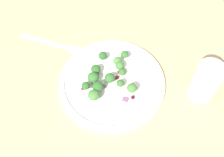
% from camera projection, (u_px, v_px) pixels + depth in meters
% --- Properties ---
extents(ground_plane, '(1.80, 1.80, 0.02)m').
position_uv_depth(ground_plane, '(106.00, 78.00, 0.73)').
color(ground_plane, tan).
extents(plate, '(0.27, 0.27, 0.02)m').
position_uv_depth(plate, '(112.00, 82.00, 0.71)').
color(plate, white).
rests_on(plate, ground_plane).
extents(dressing_pool, '(0.16, 0.16, 0.00)m').
position_uv_depth(dressing_pool, '(112.00, 81.00, 0.70)').
color(dressing_pool, white).
rests_on(dressing_pool, plate).
extents(broccoli_floret_0, '(0.02, 0.02, 0.02)m').
position_uv_depth(broccoli_floret_0, '(132.00, 88.00, 0.67)').
color(broccoli_floret_0, '#8EB77A').
rests_on(broccoli_floret_0, plate).
extents(broccoli_floret_1, '(0.02, 0.02, 0.02)m').
position_uv_depth(broccoli_floret_1, '(125.00, 54.00, 0.73)').
color(broccoli_floret_1, '#ADD18E').
rests_on(broccoli_floret_1, plate).
extents(broccoli_floret_2, '(0.03, 0.03, 0.03)m').
position_uv_depth(broccoli_floret_2, '(93.00, 77.00, 0.68)').
color(broccoli_floret_2, '#9EC684').
rests_on(broccoli_floret_2, plate).
extents(broccoli_floret_3, '(0.03, 0.03, 0.03)m').
position_uv_depth(broccoli_floret_3, '(110.00, 78.00, 0.69)').
color(broccoli_floret_3, '#8EB77A').
rests_on(broccoli_floret_3, plate).
extents(broccoli_floret_4, '(0.02, 0.02, 0.02)m').
position_uv_depth(broccoli_floret_4, '(122.00, 72.00, 0.70)').
color(broccoli_floret_4, '#9EC684').
rests_on(broccoli_floret_4, plate).
extents(broccoli_floret_5, '(0.02, 0.02, 0.02)m').
position_uv_depth(broccoli_floret_5, '(120.00, 83.00, 0.68)').
color(broccoli_floret_5, '#8EB77A').
rests_on(broccoli_floret_5, plate).
extents(broccoli_floret_6, '(0.03, 0.03, 0.03)m').
position_uv_depth(broccoli_floret_6, '(97.00, 86.00, 0.67)').
color(broccoli_floret_6, '#9EC684').
rests_on(broccoli_floret_6, plate).
extents(broccoli_floret_7, '(0.02, 0.02, 0.02)m').
position_uv_depth(broccoli_floret_7, '(86.00, 86.00, 0.68)').
color(broccoli_floret_7, '#ADD18E').
rests_on(broccoli_floret_7, plate).
extents(broccoli_floret_8, '(0.02, 0.02, 0.02)m').
position_uv_depth(broccoli_floret_8, '(117.00, 61.00, 0.72)').
color(broccoli_floret_8, '#8EB77A').
rests_on(broccoli_floret_8, plate).
extents(broccoli_floret_9, '(0.02, 0.02, 0.02)m').
position_uv_depth(broccoli_floret_9, '(103.00, 56.00, 0.73)').
color(broccoli_floret_9, '#ADD18E').
rests_on(broccoli_floret_9, plate).
extents(broccoli_floret_10, '(0.03, 0.03, 0.03)m').
position_uv_depth(broccoli_floret_10, '(93.00, 95.00, 0.65)').
color(broccoli_floret_10, '#8EB77A').
rests_on(broccoli_floret_10, plate).
extents(broccoli_floret_11, '(0.02, 0.02, 0.02)m').
position_uv_depth(broccoli_floret_11, '(120.00, 65.00, 0.71)').
color(broccoli_floret_11, '#8EB77A').
rests_on(broccoli_floret_11, plate).
extents(broccoli_floret_12, '(0.02, 0.02, 0.03)m').
position_uv_depth(broccoli_floret_12, '(96.00, 69.00, 0.70)').
color(broccoli_floret_12, '#8EB77A').
rests_on(broccoli_floret_12, plate).
extents(cranberry_0, '(0.01, 0.01, 0.01)m').
position_uv_depth(cranberry_0, '(132.00, 88.00, 0.68)').
color(cranberry_0, '#4C0A14').
rests_on(cranberry_0, plate).
extents(cranberry_1, '(0.01, 0.01, 0.01)m').
position_uv_depth(cranberry_1, '(117.00, 78.00, 0.70)').
color(cranberry_1, '#4C0A14').
rests_on(cranberry_1, plate).
extents(cranberry_2, '(0.01, 0.01, 0.01)m').
position_uv_depth(cranberry_2, '(133.00, 97.00, 0.67)').
color(cranberry_2, '#4C0A14').
rests_on(cranberry_2, plate).
extents(cranberry_3, '(0.01, 0.01, 0.01)m').
position_uv_depth(cranberry_3, '(83.00, 89.00, 0.69)').
color(cranberry_3, maroon).
rests_on(cranberry_3, plate).
extents(cranberry_4, '(0.01, 0.01, 0.01)m').
position_uv_depth(cranberry_4, '(119.00, 72.00, 0.71)').
color(cranberry_4, maroon).
rests_on(cranberry_4, plate).
extents(onion_bit_0, '(0.02, 0.02, 0.00)m').
position_uv_depth(onion_bit_0, '(94.00, 82.00, 0.70)').
color(onion_bit_0, '#A35B93').
rests_on(onion_bit_0, plate).
extents(onion_bit_1, '(0.01, 0.01, 0.00)m').
position_uv_depth(onion_bit_1, '(97.00, 72.00, 0.71)').
color(onion_bit_1, '#934C84').
rests_on(onion_bit_1, plate).
extents(onion_bit_2, '(0.01, 0.01, 0.00)m').
position_uv_depth(onion_bit_2, '(103.00, 86.00, 0.69)').
color(onion_bit_2, '#934C84').
rests_on(onion_bit_2, plate).
extents(onion_bit_3, '(0.01, 0.01, 0.00)m').
position_uv_depth(onion_bit_3, '(125.00, 100.00, 0.67)').
color(onion_bit_3, '#934C84').
rests_on(onion_bit_3, plate).
extents(fork, '(0.19, 0.02, 0.01)m').
position_uv_depth(fork, '(54.00, 44.00, 0.78)').
color(fork, silver).
rests_on(fork, ground_plane).
extents(water_glass, '(0.07, 0.07, 0.11)m').
position_uv_depth(water_glass, '(206.00, 82.00, 0.65)').
color(water_glass, silver).
rests_on(water_glass, ground_plane).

